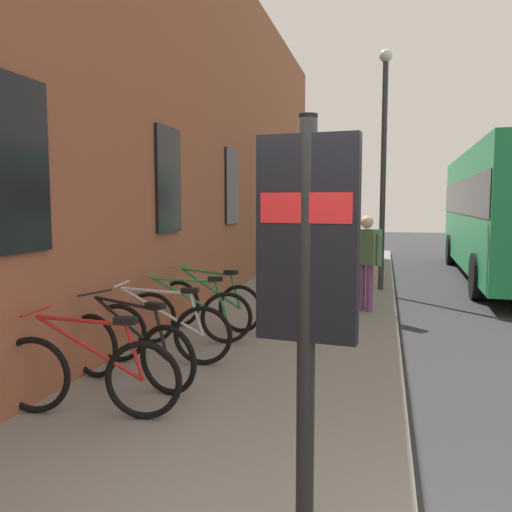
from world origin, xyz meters
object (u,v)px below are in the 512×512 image
at_px(transit_info_sign, 307,267).
at_px(bicycle_end_of_row, 88,374).
at_px(bicycle_by_door, 210,304).
at_px(bicycle_leaning_wall, 189,316).
at_px(bicycle_beside_lamp, 130,350).
at_px(street_lamp, 384,150).
at_px(pedestrian_near_bus, 366,253).
at_px(bicycle_mid_rack, 161,332).
at_px(city_bus, 512,208).

bearing_deg(transit_info_sign, bicycle_end_of_row, 56.72).
bearing_deg(bicycle_by_door, transit_info_sign, -156.05).
distance_m(bicycle_leaning_wall, bicycle_by_door, 0.87).
bearing_deg(bicycle_leaning_wall, bicycle_by_door, -0.69).
xyz_separation_m(bicycle_beside_lamp, street_lamp, (7.13, -2.54, 2.70)).
bearing_deg(transit_info_sign, pedestrian_near_bus, -0.79).
bearing_deg(bicycle_mid_rack, bicycle_end_of_row, -179.60).
relative_size(bicycle_by_door, pedestrian_near_bus, 1.03).
relative_size(bicycle_beside_lamp, city_bus, 0.16).
xyz_separation_m(bicycle_by_door, transit_info_sign, (-4.90, -2.18, 1.21)).
relative_size(transit_info_sign, city_bus, 0.23).
bearing_deg(city_bus, bicycle_end_of_row, 152.34).
relative_size(bicycle_mid_rack, city_bus, 0.17).
bearing_deg(pedestrian_near_bus, bicycle_by_door, 131.22).
bearing_deg(street_lamp, bicycle_end_of_row, 162.38).
bearing_deg(bicycle_mid_rack, transit_info_sign, -144.60).
xyz_separation_m(bicycle_mid_rack, bicycle_leaning_wall, (0.95, -0.01, 0.00)).
relative_size(bicycle_mid_rack, street_lamp, 0.34).
xyz_separation_m(bicycle_end_of_row, city_bus, (11.12, -5.83, 1.41)).
distance_m(bicycle_mid_rack, bicycle_by_door, 1.82).
bearing_deg(bicycle_by_door, street_lamp, -29.33).
bearing_deg(transit_info_sign, bicycle_leaning_wall, 28.48).
distance_m(bicycle_end_of_row, street_lamp, 8.78).
xyz_separation_m(transit_info_sign, city_bus, (12.56, -3.65, 0.20)).
bearing_deg(bicycle_leaning_wall, transit_info_sign, -151.52).
relative_size(transit_info_sign, street_lamp, 0.46).
relative_size(bicycle_by_door, transit_info_sign, 0.73).
xyz_separation_m(bicycle_leaning_wall, city_bus, (8.52, -5.84, 1.41)).
distance_m(bicycle_mid_rack, transit_info_sign, 3.98).
bearing_deg(bicycle_mid_rack, bicycle_leaning_wall, -0.36).
distance_m(bicycle_beside_lamp, bicycle_by_door, 2.63).
xyz_separation_m(city_bus, pedestrian_near_bus, (-5.66, 3.55, -0.76)).
relative_size(bicycle_end_of_row, bicycle_mid_rack, 1.00).
relative_size(bicycle_beside_lamp, street_lamp, 0.33).
height_order(bicycle_mid_rack, transit_info_sign, transit_info_sign).
bearing_deg(transit_info_sign, bicycle_mid_rack, 35.40).
distance_m(bicycle_end_of_row, transit_info_sign, 2.88).
distance_m(city_bus, street_lamp, 4.74).
height_order(bicycle_by_door, city_bus, city_bus).
distance_m(bicycle_end_of_row, bicycle_by_door, 3.47).
height_order(bicycle_leaning_wall, street_lamp, street_lamp).
distance_m(bicycle_leaning_wall, transit_info_sign, 4.75).
bearing_deg(bicycle_beside_lamp, bicycle_end_of_row, -179.12).
height_order(bicycle_beside_lamp, pedestrian_near_bus, pedestrian_near_bus).
distance_m(bicycle_beside_lamp, bicycle_leaning_wall, 1.76).
distance_m(bicycle_beside_lamp, transit_info_sign, 3.38).
bearing_deg(pedestrian_near_bus, bicycle_mid_rack, 148.97).
bearing_deg(bicycle_mid_rack, street_lamp, -21.94).
bearing_deg(bicycle_leaning_wall, city_bus, -34.41).
distance_m(bicycle_mid_rack, street_lamp, 7.32).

